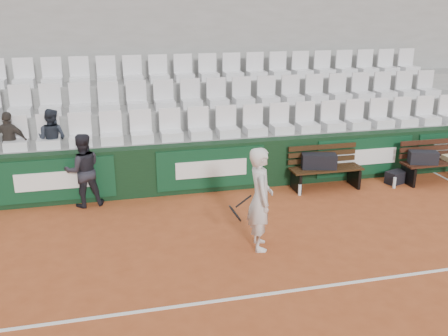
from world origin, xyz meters
TOP-DOWN VIEW (x-y plane):
  - ground at (0.00, 0.00)m, footprint 80.00×80.00m
  - court_baseline at (0.00, 0.00)m, footprint 18.00×0.06m
  - back_barrier at (0.07, 3.99)m, footprint 18.00×0.34m
  - grandstand_tier_front at (0.00, 4.62)m, footprint 18.00×0.95m
  - grandstand_tier_mid at (0.00, 5.58)m, footprint 18.00×0.95m
  - grandstand_tier_back at (0.00, 6.53)m, footprint 18.00×0.95m
  - grandstand_rear_wall at (0.00, 7.15)m, footprint 18.00×0.30m
  - seat_row_front at (0.00, 4.45)m, footprint 11.90×0.44m
  - seat_row_mid at (0.00, 5.40)m, footprint 11.90×0.44m
  - seat_row_back at (0.00, 6.35)m, footprint 11.90×0.44m
  - bench_left at (2.16, 3.51)m, footprint 1.50×0.56m
  - bench_right at (4.63, 3.33)m, footprint 1.50×0.56m
  - sports_bag_left at (2.00, 3.53)m, footprint 0.75×0.47m
  - sports_bag_right at (4.27, 3.30)m, footprint 0.63×0.43m
  - sports_bag_ground at (3.77, 3.44)m, footprint 0.50×0.40m
  - water_bottle_near at (1.50, 3.27)m, footprint 0.06×0.06m
  - water_bottle_far at (3.57, 3.18)m, footprint 0.07×0.07m
  - tennis_player at (0.04, 1.33)m, footprint 0.73×0.65m
  - ball_kid at (-2.67, 3.73)m, footprint 0.76×0.64m
  - spectator_b at (-4.01, 4.50)m, footprint 0.74×0.46m
  - spectator_c at (-3.24, 4.50)m, footprint 0.72×0.66m

SIDE VIEW (x-z plane):
  - ground at x=0.00m, z-range 0.00..0.00m
  - court_baseline at x=0.00m, z-range 0.00..0.01m
  - water_bottle_near at x=1.50m, z-range 0.00..0.23m
  - water_bottle_far at x=3.57m, z-range 0.00..0.23m
  - sports_bag_ground at x=3.77m, z-range 0.00..0.26m
  - bench_left at x=2.16m, z-range 0.00..0.45m
  - bench_right at x=4.63m, z-range 0.00..0.45m
  - grandstand_tier_front at x=0.00m, z-range 0.00..1.00m
  - back_barrier at x=0.07m, z-range 0.00..1.00m
  - sports_bag_right at x=4.27m, z-range 0.45..0.72m
  - sports_bag_left at x=2.00m, z-range 0.45..0.75m
  - ball_kid at x=-2.67m, z-range 0.00..1.41m
  - grandstand_tier_mid at x=0.00m, z-range 0.00..1.45m
  - tennis_player at x=0.04m, z-range 0.00..1.64m
  - grandstand_tier_back at x=0.00m, z-range 0.00..1.90m
  - seat_row_front at x=0.00m, z-range 1.00..1.63m
  - spectator_b at x=-4.01m, z-range 1.00..2.18m
  - spectator_c at x=-3.24m, z-range 1.00..2.20m
  - seat_row_mid at x=0.00m, z-range 1.45..2.08m
  - grandstand_rear_wall at x=0.00m, z-range 0.00..4.40m
  - seat_row_back at x=0.00m, z-range 1.90..2.53m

